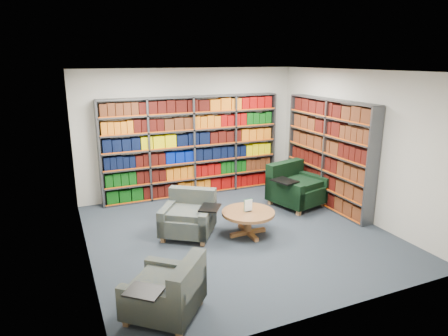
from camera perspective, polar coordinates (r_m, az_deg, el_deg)
name	(u,v)px	position (r m, az deg, el deg)	size (l,w,h in m)	color
room_shell	(238,157)	(6.70, 2.04, 1.64)	(5.02, 5.02, 2.82)	#1C232D
bookshelf_back	(193,147)	(8.89, -4.48, 3.03)	(4.00, 0.28, 2.20)	#47494F
bookshelf_right	(328,154)	(8.49, 14.66, 1.98)	(0.28, 2.50, 2.20)	#47494F
chair_teal_left	(189,217)	(7.07, -4.96, -6.98)	(1.17, 1.17, 0.77)	#071836
chair_green_right	(294,188)	(8.54, 9.97, -2.87)	(1.25, 1.17, 0.87)	black
chair_teal_front	(170,294)	(5.00, -7.75, -17.36)	(1.13, 1.13, 0.73)	#071836
coffee_table	(248,216)	(6.99, 3.47, -6.88)	(0.92, 0.92, 0.65)	brown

